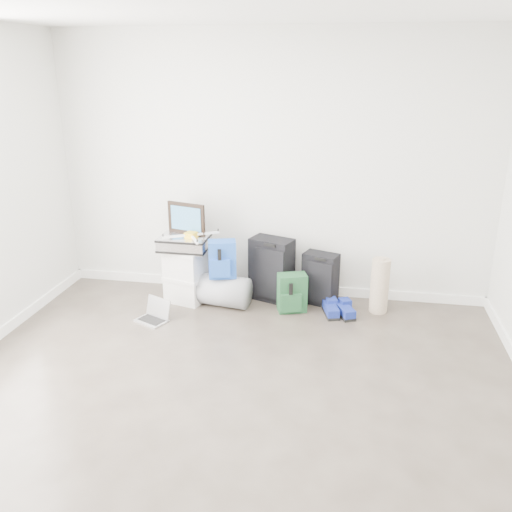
% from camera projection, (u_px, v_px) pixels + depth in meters
% --- Properties ---
extents(ground, '(5.00, 5.00, 0.00)m').
position_uv_depth(ground, '(213.00, 435.00, 3.63)').
color(ground, '#383029').
rests_on(ground, ground).
extents(room_envelope, '(4.52, 5.02, 2.71)m').
position_uv_depth(room_envelope, '(206.00, 182.00, 3.07)').
color(room_envelope, silver).
rests_on(room_envelope, ground).
extents(boxes_stack, '(0.47, 0.41, 0.57)m').
position_uv_depth(boxes_stack, '(186.00, 275.00, 5.61)').
color(boxes_stack, silver).
rests_on(boxes_stack, ground).
extents(briefcase, '(0.49, 0.37, 0.14)m').
position_uv_depth(briefcase, '(184.00, 243.00, 5.49)').
color(briefcase, '#B2B2B7').
rests_on(briefcase, boxes_stack).
extents(painting, '(0.42, 0.15, 0.32)m').
position_uv_depth(painting, '(186.00, 218.00, 5.50)').
color(painting, black).
rests_on(painting, briefcase).
extents(drone, '(0.52, 0.52, 0.05)m').
position_uv_depth(drone, '(191.00, 235.00, 5.43)').
color(drone, gold).
rests_on(drone, briefcase).
extents(duffel_bag, '(0.57, 0.41, 0.32)m').
position_uv_depth(duffel_bag, '(223.00, 291.00, 5.53)').
color(duffel_bag, gray).
rests_on(duffel_bag, ground).
extents(blue_backpack, '(0.31, 0.26, 0.38)m').
position_uv_depth(blue_backpack, '(222.00, 260.00, 5.39)').
color(blue_backpack, '#173299').
rests_on(blue_backpack, duffel_bag).
extents(large_suitcase, '(0.49, 0.40, 0.66)m').
position_uv_depth(large_suitcase, '(271.00, 269.00, 5.63)').
color(large_suitcase, black).
rests_on(large_suitcase, ground).
extents(green_backpack, '(0.32, 0.28, 0.39)m').
position_uv_depth(green_backpack, '(292.00, 294.00, 5.39)').
color(green_backpack, '#153C1F').
rests_on(green_backpack, ground).
extents(carry_on, '(0.39, 0.32, 0.54)m').
position_uv_depth(carry_on, '(320.00, 279.00, 5.55)').
color(carry_on, black).
rests_on(carry_on, ground).
extents(shoes, '(0.35, 0.33, 0.10)m').
position_uv_depth(shoes, '(338.00, 310.00, 5.35)').
color(shoes, black).
rests_on(shoes, ground).
extents(rolled_rug, '(0.18, 0.18, 0.56)m').
position_uv_depth(rolled_rug, '(380.00, 286.00, 5.36)').
color(rolled_rug, tan).
rests_on(rolled_rug, ground).
extents(laptop, '(0.35, 0.32, 0.21)m').
position_uv_depth(laptop, '(154.00, 315.00, 5.25)').
color(laptop, silver).
rests_on(laptop, ground).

